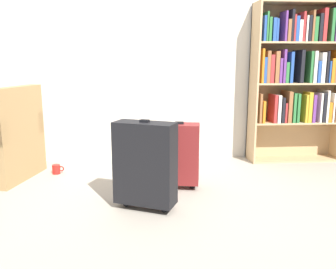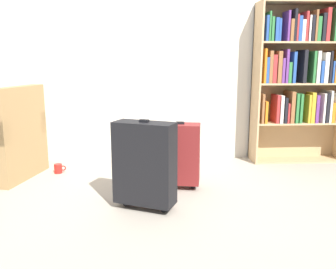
{
  "view_description": "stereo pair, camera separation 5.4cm",
  "coord_description": "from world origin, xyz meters",
  "px_view_note": "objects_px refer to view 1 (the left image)",
  "views": [
    {
      "loc": [
        -0.24,
        -2.48,
        1.13
      ],
      "look_at": [
        -0.02,
        0.34,
        0.55
      ],
      "focal_mm": 38.21,
      "sensor_mm": 36.0,
      "label": 1
    },
    {
      "loc": [
        -0.19,
        -2.49,
        1.13
      ],
      "look_at": [
        -0.02,
        0.34,
        0.55
      ],
      "focal_mm": 38.21,
      "sensor_mm": 36.0,
      "label": 2
    }
  ],
  "objects_px": {
    "bookshelf": "(298,74)",
    "suitcase_dark_red": "(179,154)",
    "suitcase_black": "(145,163)",
    "mug": "(57,169)"
  },
  "relations": [
    {
      "from": "bookshelf",
      "to": "suitcase_black",
      "type": "distance_m",
      "value": 2.26
    },
    {
      "from": "bookshelf",
      "to": "mug",
      "type": "xyz_separation_m",
      "value": [
        -2.64,
        -0.33,
        -0.94
      ]
    },
    {
      "from": "suitcase_black",
      "to": "suitcase_dark_red",
      "type": "bearing_deg",
      "value": 55.54
    },
    {
      "from": "bookshelf",
      "to": "suitcase_dark_red",
      "type": "relative_size",
      "value": 2.89
    },
    {
      "from": "bookshelf",
      "to": "suitcase_black",
      "type": "xyz_separation_m",
      "value": [
        -1.75,
        -1.29,
        -0.62
      ]
    },
    {
      "from": "mug",
      "to": "suitcase_black",
      "type": "bearing_deg",
      "value": -47.08
    },
    {
      "from": "bookshelf",
      "to": "mug",
      "type": "relative_size",
      "value": 14.66
    },
    {
      "from": "bookshelf",
      "to": "suitcase_dark_red",
      "type": "bearing_deg",
      "value": -149.84
    },
    {
      "from": "bookshelf",
      "to": "suitcase_dark_red",
      "type": "xyz_separation_m",
      "value": [
        -1.43,
        -0.83,
        -0.67
      ]
    },
    {
      "from": "bookshelf",
      "to": "suitcase_dark_red",
      "type": "height_order",
      "value": "bookshelf"
    }
  ]
}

